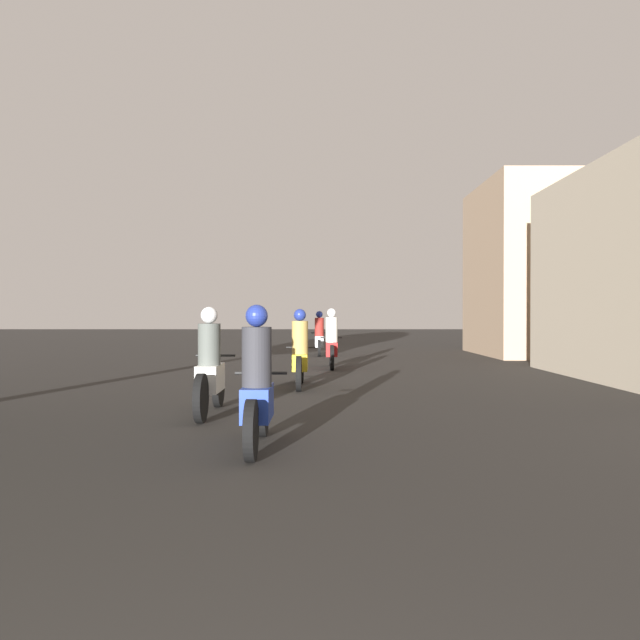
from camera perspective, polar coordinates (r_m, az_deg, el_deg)
motorcycle_blue at (r=6.80m, az=-5.69°, el=-6.42°), size 0.60×1.88×1.55m
motorcycle_white at (r=9.14m, az=-9.95°, el=-4.64°), size 0.60×2.10×1.55m
motorcycle_yellow at (r=12.40m, az=-1.77°, el=-3.28°), size 0.60×2.10×1.55m
motorcycle_red at (r=16.72m, az=1.14°, el=-2.26°), size 0.60×1.97×1.61m
motorcycle_silver at (r=21.99m, az=0.01°, el=-1.59°), size 0.60×2.02×1.56m
building_right_far at (r=23.85m, az=20.72°, el=4.33°), size 5.28×5.59×6.09m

